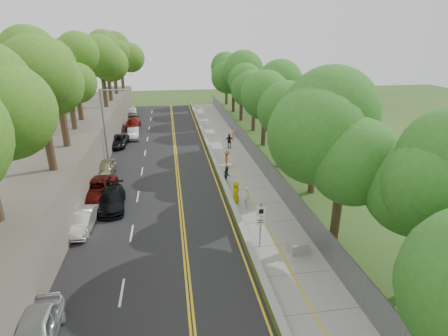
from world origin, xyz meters
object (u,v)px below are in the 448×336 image
Objects in this scene: car_1 at (82,221)px; signpost at (261,220)px; painter_0 at (236,192)px; construction_barrel at (232,134)px; car_0 at (35,332)px; car_2 at (98,189)px; streetlight at (106,123)px; person_far at (229,141)px; concrete_block at (297,247)px.

signpost is at bearing -15.86° from car_1.
painter_0 is at bearing 15.90° from car_1.
signpost is 0.76× the size of car_1.
painter_0 is (-3.29, -19.58, 0.45)m from construction_barrel.
car_0 reaches higher than car_2.
streetlight is 15.75m from painter_0.
painter_0 is at bearing 98.88° from person_far.
car_2 is at bearing -130.83° from construction_barrel.
person_far is (-0.40, 22.27, 0.53)m from concrete_block.
signpost is 2.88× the size of concrete_block.
signpost is 3.50× the size of construction_barrel.
construction_barrel is 0.50× the size of painter_0.
construction_barrel reaches higher than concrete_block.
car_2 is (-0.01, 15.37, -0.01)m from car_0.
car_2 is 2.95× the size of painter_0.
painter_0 is (11.15, 12.51, 0.16)m from car_0.
car_0 is 15.37m from car_2.
car_0 is 30.24m from person_far.
car_0 is at bearing -160.06° from concrete_block.
car_0 is 16.76m from painter_0.
construction_barrel is 0.22× the size of car_1.
streetlight reaches higher than concrete_block.
car_0 is 1.07× the size of car_1.
streetlight is at bearing 60.73° from painter_0.
car_1 is (-14.64, -22.11, 0.22)m from construction_barrel.
car_1 is at bearing 116.20° from painter_0.
car_0 is (0.06, -22.94, -3.86)m from streetlight.
person_far is at bearing 5.71° from painter_0.
streetlight is 4.53× the size of person_far.
construction_barrel is 27.17m from concrete_block.
person_far is at bearing 85.30° from signpost.
car_2 reaches higher than construction_barrel.
painter_0 reaches higher than car_0.
streetlight is 4.48× the size of painter_0.
streetlight is 2.58× the size of signpost.
signpost reaches higher than person_far.
signpost reaches higher than concrete_block.
concrete_block is at bearing -52.80° from streetlight.
signpost is at bearing 102.12° from person_far.
streetlight is at bearing -147.74° from construction_barrel.
streetlight reaches higher than car_2.
person_far is at bearing 61.61° from car_0.
streetlight is 13.54m from car_1.
painter_0 is (11.21, -10.43, -3.70)m from streetlight.
car_1 reaches higher than construction_barrel.
concrete_block is 7.98m from painter_0.
streetlight reaches higher than signpost.
painter_0 is at bearing 92.61° from signpost.
construction_barrel is 0.82× the size of concrete_block.
concrete_block is at bearing -148.42° from painter_0.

